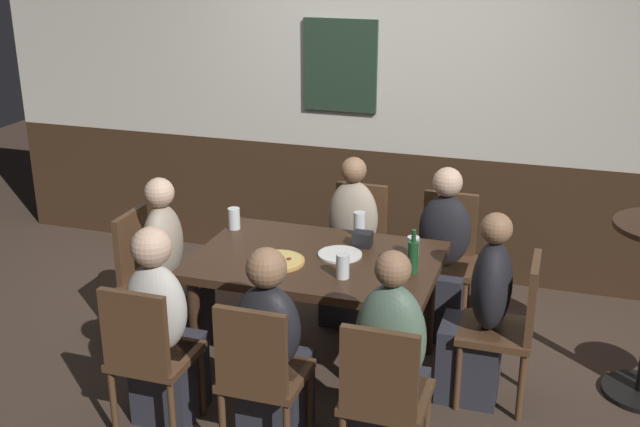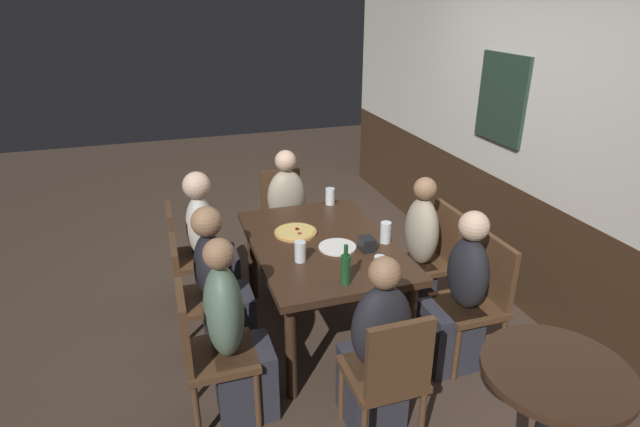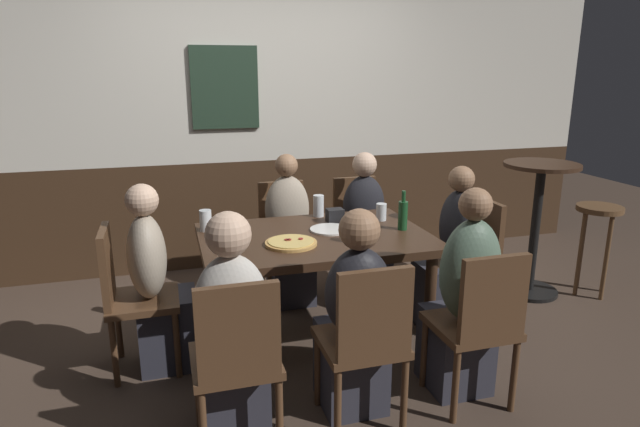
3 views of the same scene
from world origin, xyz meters
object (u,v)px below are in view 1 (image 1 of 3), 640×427
at_px(dining_table, 317,271).
at_px(person_head_west, 172,278).
at_px(pizza, 278,261).
at_px(chair_head_east, 510,323).
at_px(chair_left_near, 148,352).
at_px(highball_clear, 343,267).
at_px(chair_right_near, 383,394).
at_px(condiment_caddy, 363,239).
at_px(beer_glass_tall, 359,225).
at_px(person_right_far, 442,265).
at_px(chair_right_far, 446,252).
at_px(beer_bottle_green, 413,256).
at_px(person_left_near, 163,339).
at_px(person_right_near, 391,377).
at_px(pint_glass_pale, 413,248).
at_px(person_mid_near, 272,361).
at_px(chair_head_west, 149,271).
at_px(chair_mid_near, 260,372).
at_px(person_mid_far, 351,253).
at_px(chair_mid_far, 357,241).
at_px(plate_white_large, 340,254).
at_px(pint_glass_amber, 234,219).
at_px(person_head_east, 480,323).

bearing_deg(dining_table, person_head_west, 180.00).
bearing_deg(pizza, chair_head_east, 6.26).
xyz_separation_m(chair_left_near, highball_clear, (0.84, 0.67, 0.31)).
height_order(chair_right_near, condiment_caddy, chair_right_near).
bearing_deg(condiment_caddy, beer_glass_tall, 111.50).
bearing_deg(person_right_far, chair_right_far, 90.00).
bearing_deg(beer_bottle_green, person_left_near, -149.96).
bearing_deg(person_right_far, person_right_near, -90.00).
relative_size(dining_table, pint_glass_pale, 12.13).
height_order(chair_right_far, chair_left_near, same).
distance_m(chair_left_near, person_mid_near, 0.64).
relative_size(chair_right_far, chair_left_near, 1.00).
bearing_deg(person_right_far, chair_right_near, -90.00).
distance_m(chair_left_near, person_head_west, 0.96).
xyz_separation_m(chair_head_west, chair_mid_near, (1.12, -0.89, 0.00)).
height_order(person_right_near, beer_bottle_green, person_right_near).
relative_size(chair_head_west, pint_glass_pale, 7.59).
xyz_separation_m(chair_head_east, person_right_far, (-0.50, 0.73, -0.03)).
bearing_deg(chair_right_near, person_mid_far, 110.84).
bearing_deg(pint_glass_pale, person_head_west, -172.39).
distance_m(chair_mid_far, pizza, 1.09).
distance_m(chair_head_west, chair_mid_near, 1.43).
distance_m(pint_glass_pale, beer_bottle_green, 0.25).
relative_size(chair_mid_far, chair_right_near, 1.00).
height_order(person_mid_far, pint_glass_pale, person_mid_far).
bearing_deg(beer_glass_tall, plate_white_large, -93.76).
xyz_separation_m(chair_head_east, chair_right_near, (-0.50, -0.89, 0.00)).
distance_m(chair_mid_far, person_mid_far, 0.17).
bearing_deg(plate_white_large, person_head_west, -176.37).
xyz_separation_m(person_head_west, condiment_caddy, (1.16, 0.25, 0.31)).
height_order(person_right_far, pint_glass_amber, person_right_far).
height_order(chair_right_near, chair_left_near, same).
bearing_deg(plate_white_large, pint_glass_amber, 164.62).
relative_size(pint_glass_pale, beer_glass_tall, 0.77).
height_order(person_mid_near, beer_glass_tall, person_mid_near).
height_order(pint_glass_amber, plate_white_large, pint_glass_amber).
relative_size(chair_head_west, plate_white_large, 3.40).
xyz_separation_m(chair_right_far, condiment_caddy, (-0.41, -0.65, 0.29)).
distance_m(chair_head_east, person_right_near, 0.89).
xyz_separation_m(beer_glass_tall, condiment_caddy, (0.07, -0.17, -0.02)).
bearing_deg(highball_clear, plate_white_large, 109.16).
height_order(chair_mid_near, person_right_far, person_right_far).
bearing_deg(highball_clear, person_mid_near, -113.65).
bearing_deg(chair_right_far, person_head_west, -150.40).
bearing_deg(person_right_near, chair_head_east, 55.69).
bearing_deg(person_mid_far, pint_glass_pale, -45.53).
height_order(chair_right_far, chair_right_near, same).
xyz_separation_m(person_head_east, beer_glass_tall, (-0.81, 0.41, 0.34)).
xyz_separation_m(person_mid_near, beer_bottle_green, (0.57, 0.69, 0.37)).
xyz_separation_m(pint_glass_amber, condiment_caddy, (0.85, -0.03, -0.02)).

